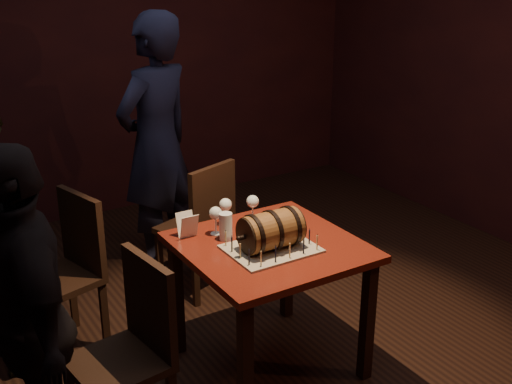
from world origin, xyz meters
The scene contains 15 objects.
room_shell centered at (0.00, 0.00, 1.40)m, with size 5.04×5.04×2.80m.
pub_table centered at (-0.03, -0.20, 0.64)m, with size 0.90×0.90×0.75m.
cake_board centered at (-0.06, -0.26, 0.76)m, with size 0.45×0.35×0.01m, color #A59885.
barrel_cake centered at (-0.06, -0.26, 0.86)m, with size 0.36×0.21×0.21m.
birthday_candles centered at (-0.06, -0.26, 0.80)m, with size 0.40×0.30×0.09m.
wine_glass_left centered at (-0.21, 0.06, 0.87)m, with size 0.07×0.07×0.16m.
wine_glass_mid centered at (-0.10, 0.14, 0.87)m, with size 0.07×0.07×0.16m.
wine_glass_right centered at (0.05, 0.10, 0.87)m, with size 0.07×0.07×0.16m.
pint_of_ale centered at (-0.20, -0.03, 0.82)m, with size 0.07×0.07×0.15m.
menu_card centered at (-0.35, 0.11, 0.81)m, with size 0.10×0.05×0.13m, color white, non-canonical shape.
chair_back centered at (0.04, 0.73, 0.52)m, with size 0.51×0.51×0.93m.
chair_left_rear centered at (-0.89, 0.58, 0.52)m, with size 0.49×0.49×0.93m.
chair_left_front centered at (-0.88, -0.37, 0.52)m, with size 0.45×0.45×0.93m.
person_back centered at (-0.02, 1.28, 0.92)m, with size 0.67×0.44×1.85m, color #1A1C35.
person_left_front centered at (-1.30, -0.33, 0.77)m, with size 0.90×0.38×1.54m, color black.
Camera 1 is at (-1.71, -2.78, 2.21)m, focal length 45.00 mm.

